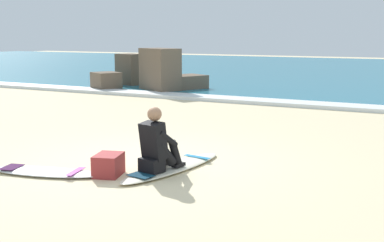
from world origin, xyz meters
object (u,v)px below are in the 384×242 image
Objects in this scene: surfboard_main at (173,167)px; surfer_seated at (157,146)px; beach_bag at (108,165)px; surfboard_spare_near at (45,172)px.

surfer_seated reaches higher than surfboard_main.
surfer_seated is 1.97× the size of beach_bag.
surfer_seated is at bearing 31.27° from beach_bag.
surfer_seated reaches higher than surfboard_spare_near.
surfboard_main is 0.54m from surfer_seated.
beach_bag is (0.89, 0.38, 0.12)m from surfboard_spare_near.
surfer_seated is 0.52× the size of surfboard_spare_near.
surfboard_main is at bearing 82.83° from surfer_seated.
surfboard_spare_near is 0.97m from beach_bag.
surfboard_main is 1.00m from beach_bag.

